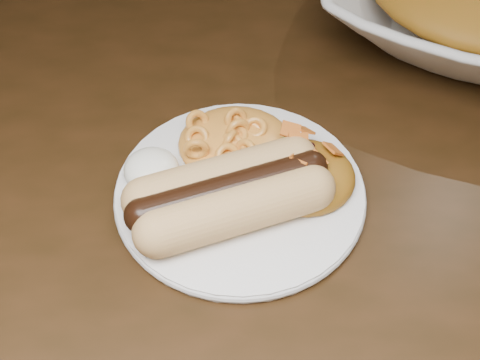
{
  "coord_description": "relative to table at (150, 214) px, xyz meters",
  "views": [
    {
      "loc": [
        0.08,
        -0.4,
        1.16
      ],
      "look_at": [
        0.09,
        -0.06,
        0.77
      ],
      "focal_mm": 50.0,
      "sensor_mm": 36.0,
      "label": 1
    }
  ],
  "objects": [
    {
      "name": "mac_and_cheese",
      "position": [
        0.08,
        -0.01,
        0.12
      ],
      "size": [
        0.12,
        0.11,
        0.04
      ],
      "primitive_type": "ellipsoid",
      "rotation": [
        0.0,
        0.0,
        0.31
      ],
      "color": "gold",
      "rests_on": "plate"
    },
    {
      "name": "hotdog",
      "position": [
        0.08,
        -0.08,
        0.12
      ],
      "size": [
        0.14,
        0.11,
        0.04
      ],
      "rotation": [
        0.0,
        0.0,
        0.34
      ],
      "color": "tan",
      "rests_on": "plate"
    },
    {
      "name": "taco_salad",
      "position": [
        0.14,
        -0.05,
        0.12
      ],
      "size": [
        0.08,
        0.08,
        0.04
      ],
      "rotation": [
        0.0,
        0.0,
        0.42
      ],
      "color": "#D44C17",
      "rests_on": "plate"
    },
    {
      "name": "plate",
      "position": [
        0.09,
        -0.06,
        0.1
      ],
      "size": [
        0.25,
        0.25,
        0.01
      ],
      "primitive_type": "cylinder",
      "rotation": [
        0.0,
        0.0,
        -0.29
      ],
      "color": "white",
      "rests_on": "table"
    },
    {
      "name": "sour_cream",
      "position": [
        0.01,
        -0.04,
        0.12
      ],
      "size": [
        0.05,
        0.05,
        0.03
      ],
      "primitive_type": "ellipsoid",
      "rotation": [
        0.0,
        0.0,
        -0.15
      ],
      "color": "white",
      "rests_on": "plate"
    },
    {
      "name": "table",
      "position": [
        0.0,
        0.0,
        0.0
      ],
      "size": [
        1.6,
        0.9,
        0.75
      ],
      "color": "black",
      "rests_on": "floor"
    }
  ]
}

